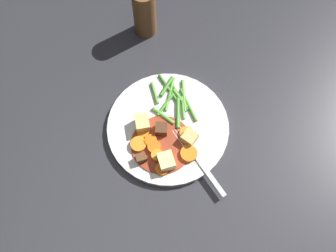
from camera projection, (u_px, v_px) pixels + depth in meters
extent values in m
plane|color=#2D2D33|center=(168.00, 129.00, 0.84)|extent=(3.00, 3.00, 0.00)
cylinder|color=white|center=(168.00, 127.00, 0.83)|extent=(0.26, 0.26, 0.02)
cylinder|color=#93381E|center=(162.00, 144.00, 0.81)|extent=(0.13, 0.13, 0.00)
cylinder|color=orange|center=(186.00, 133.00, 0.81)|extent=(0.04, 0.04, 0.01)
cylinder|color=orange|center=(189.00, 154.00, 0.79)|extent=(0.05, 0.05, 0.01)
cylinder|color=orange|center=(157.00, 156.00, 0.79)|extent=(0.04, 0.04, 0.01)
cylinder|color=orange|center=(151.00, 141.00, 0.81)|extent=(0.04, 0.04, 0.01)
cylinder|color=orange|center=(143.00, 132.00, 0.82)|extent=(0.04, 0.04, 0.01)
cylinder|color=orange|center=(163.00, 169.00, 0.78)|extent=(0.03, 0.03, 0.01)
cylinder|color=orange|center=(154.00, 147.00, 0.80)|extent=(0.04, 0.04, 0.01)
cylinder|color=orange|center=(139.00, 144.00, 0.80)|extent=(0.05, 0.05, 0.01)
cube|color=#E5CC7A|center=(142.00, 123.00, 0.81)|extent=(0.04, 0.04, 0.03)
cube|color=#EAD68C|center=(166.00, 161.00, 0.78)|extent=(0.05, 0.04, 0.03)
cube|color=#DBBC6B|center=(189.00, 138.00, 0.80)|extent=(0.04, 0.04, 0.02)
cube|color=brown|center=(141.00, 158.00, 0.79)|extent=(0.02, 0.03, 0.02)
cube|color=#56331E|center=(161.00, 129.00, 0.81)|extent=(0.03, 0.03, 0.02)
cylinder|color=#4C8E33|center=(180.00, 97.00, 0.85)|extent=(0.06, 0.05, 0.01)
cylinder|color=#4C8E33|center=(167.00, 86.00, 0.86)|extent=(0.05, 0.03, 0.01)
cylinder|color=#66AD42|center=(184.00, 96.00, 0.85)|extent=(0.08, 0.02, 0.01)
cylinder|color=#599E38|center=(155.00, 93.00, 0.85)|extent=(0.05, 0.03, 0.01)
cylinder|color=#4C8E33|center=(178.00, 113.00, 0.83)|extent=(0.07, 0.02, 0.01)
cylinder|color=#4C8E33|center=(166.00, 104.00, 0.84)|extent=(0.06, 0.03, 0.01)
cylinder|color=#599E38|center=(170.00, 94.00, 0.85)|extent=(0.08, 0.01, 0.01)
cylinder|color=#66AD42|center=(183.00, 108.00, 0.84)|extent=(0.05, 0.02, 0.01)
cylinder|color=#599E38|center=(188.00, 105.00, 0.84)|extent=(0.08, 0.05, 0.01)
cylinder|color=#66AD42|center=(180.00, 99.00, 0.85)|extent=(0.04, 0.04, 0.01)
cylinder|color=#66AD42|center=(163.00, 116.00, 0.83)|extent=(0.04, 0.06, 0.01)
cylinder|color=#4C8E33|center=(169.00, 89.00, 0.86)|extent=(0.07, 0.06, 0.01)
cube|color=silver|center=(208.00, 173.00, 0.78)|extent=(0.09, 0.08, 0.00)
cube|color=silver|center=(190.00, 147.00, 0.80)|extent=(0.03, 0.03, 0.00)
cylinder|color=silver|center=(185.00, 134.00, 0.82)|extent=(0.03, 0.03, 0.00)
cylinder|color=silver|center=(183.00, 136.00, 0.82)|extent=(0.03, 0.03, 0.00)
cylinder|color=silver|center=(180.00, 137.00, 0.81)|extent=(0.03, 0.03, 0.00)
cylinder|color=silver|center=(178.00, 139.00, 0.81)|extent=(0.03, 0.03, 0.00)
cylinder|color=brown|center=(145.00, 12.00, 0.89)|extent=(0.05, 0.05, 0.13)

